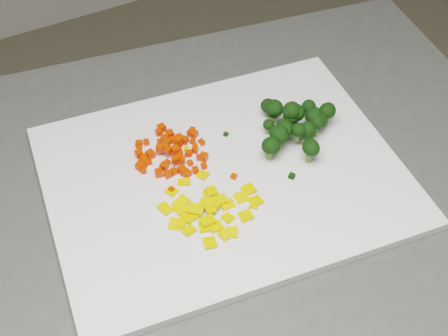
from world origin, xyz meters
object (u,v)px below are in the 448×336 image
pepper_pile (212,204)px  broccoli_pile (288,120)px  carrot_pile (173,147)px  cutting_board (224,176)px

pepper_pile → broccoli_pile: size_ratio=0.97×
pepper_pile → broccoli_pile: bearing=24.1°
carrot_pile → broccoli_pile: bearing=-14.5°
broccoli_pile → carrot_pile: bearing=165.5°
broccoli_pile → pepper_pile: bearing=-155.9°
cutting_board → pepper_pile: pepper_pile is taller
pepper_pile → broccoli_pile: 0.18m
carrot_pile → pepper_pile: (0.00, -0.12, -0.01)m
pepper_pile → broccoli_pile: (0.16, 0.07, 0.02)m
cutting_board → carrot_pile: carrot_pile is taller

